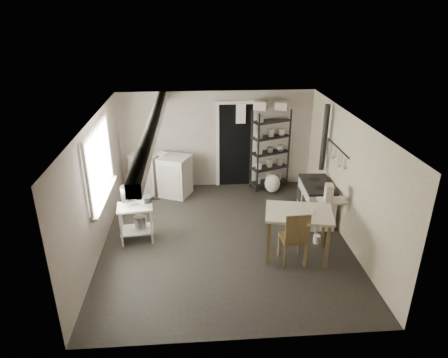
{
  "coord_description": "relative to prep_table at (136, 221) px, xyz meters",
  "views": [
    {
      "loc": [
        -0.52,
        -6.45,
        4.05
      ],
      "look_at": [
        0.0,
        0.3,
        1.1
      ],
      "focal_mm": 32.0,
      "sensor_mm": 36.0,
      "label": 1
    }
  ],
  "objects": [
    {
      "name": "stove",
      "position": [
        3.53,
        0.53,
        0.04
      ],
      "size": [
        0.62,
        1.05,
        0.81
      ],
      "primitive_type": null,
      "rotation": [
        0.0,
        0.0,
        -0.05
      ],
      "color": "beige",
      "rests_on": "ground"
    },
    {
      "name": "floor",
      "position": [
        1.64,
        -0.08,
        -0.4
      ],
      "size": [
        5.0,
        5.0,
        0.0
      ],
      "primitive_type": "plane",
      "color": "black",
      "rests_on": "ground"
    },
    {
      "name": "wallpaper_panel",
      "position": [
        3.88,
        -0.08,
        0.75
      ],
      "size": [
        0.01,
        5.0,
        2.3
      ],
      "primitive_type": null,
      "color": "beige",
      "rests_on": "wall_right"
    },
    {
      "name": "work_table",
      "position": [
        2.85,
        -0.69,
        -0.02
      ],
      "size": [
        1.25,
        0.98,
        0.85
      ],
      "primitive_type": null,
      "rotation": [
        0.0,
        0.0,
        -0.2
      ],
      "color": "beige",
      "rests_on": "ground"
    },
    {
      "name": "floor_crock",
      "position": [
        3.32,
        -0.35,
        -0.33
      ],
      "size": [
        0.14,
        0.14,
        0.15
      ],
      "primitive_type": "cylinder",
      "rotation": [
        0.0,
        0.0,
        -0.16
      ],
      "color": "white",
      "rests_on": "ground"
    },
    {
      "name": "ceiling",
      "position": [
        1.64,
        -0.08,
        1.9
      ],
      "size": [
        5.0,
        5.0,
        0.0
      ],
      "primitive_type": "plane",
      "rotation": [
        3.14,
        0.0,
        0.0
      ],
      "color": "white",
      "rests_on": "wall_back"
    },
    {
      "name": "storage_box_b",
      "position": [
        3.11,
        2.25,
        1.59
      ],
      "size": [
        0.36,
        0.35,
        0.18
      ],
      "primitive_type": "cube",
      "rotation": [
        0.0,
        0.0,
        -0.42
      ],
      "color": "beige",
      "rests_on": "shelf_rack"
    },
    {
      "name": "window",
      "position": [
        -0.58,
        0.12,
        1.1
      ],
      "size": [
        0.12,
        1.76,
        1.28
      ],
      "primitive_type": null,
      "color": "beige",
      "rests_on": "wall_left"
    },
    {
      "name": "prep_table",
      "position": [
        0.0,
        0.0,
        0.0
      ],
      "size": [
        0.68,
        0.52,
        0.72
      ],
      "primitive_type": null,
      "rotation": [
        0.0,
        0.0,
        0.12
      ],
      "color": "beige",
      "rests_on": "ground"
    },
    {
      "name": "utensil_rail",
      "position": [
        3.83,
        0.52,
        1.15
      ],
      "size": [
        0.06,
        1.2,
        0.44
      ],
      "primitive_type": null,
      "color": "#A9A9AB",
      "rests_on": "wall_right"
    },
    {
      "name": "counter_cup",
      "position": [
        -0.03,
        2.04,
        0.57
      ],
      "size": [
        0.13,
        0.13,
        0.1
      ],
      "primitive_type": "imported",
      "rotation": [
        0.0,
        0.0,
        0.03
      ],
      "color": "white",
      "rests_on": "base_cabinets"
    },
    {
      "name": "table_cup",
      "position": [
        3.05,
        -0.81,
        0.41
      ],
      "size": [
        0.13,
        0.13,
        0.09
      ],
      "primitive_type": "imported",
      "rotation": [
        0.0,
        0.0,
        0.37
      ],
      "color": "white",
      "rests_on": "work_table"
    },
    {
      "name": "shelf_jar",
      "position": [
        2.56,
        2.17,
        0.96
      ],
      "size": [
        0.11,
        0.11,
        0.18
      ],
      "primitive_type": "imported",
      "rotation": [
        0.0,
        0.0,
        -0.39
      ],
      "color": "white",
      "rests_on": "shelf_rack"
    },
    {
      "name": "side_ledge",
      "position": [
        3.59,
        -0.2,
        0.03
      ],
      "size": [
        0.53,
        0.29,
        0.81
      ],
      "primitive_type": null,
      "rotation": [
        0.0,
        0.0,
        -0.01
      ],
      "color": "beige",
      "rests_on": "ground"
    },
    {
      "name": "saucepan",
      "position": [
        0.23,
        -0.01,
        0.45
      ],
      "size": [
        0.22,
        0.22,
        0.11
      ],
      "primitive_type": "cylinder",
      "rotation": [
        0.0,
        0.0,
        0.13
      ],
      "color": "#A9A9AB",
      "rests_on": "prep_table"
    },
    {
      "name": "ceiling_beam",
      "position": [
        0.44,
        -0.08,
        1.8
      ],
      "size": [
        0.18,
        5.0,
        0.18
      ],
      "primitive_type": null,
      "color": "beige",
      "rests_on": "ceiling"
    },
    {
      "name": "stovepipe",
      "position": [
        3.74,
        1.02,
        1.19
      ],
      "size": [
        0.12,
        0.12,
        1.31
      ],
      "primitive_type": null,
      "rotation": [
        0.0,
        0.0,
        0.21
      ],
      "color": "black",
      "rests_on": "stove"
    },
    {
      "name": "chair",
      "position": [
        2.72,
        -0.89,
        0.08
      ],
      "size": [
        0.44,
        0.46,
        1.0
      ],
      "primitive_type": null,
      "rotation": [
        0.0,
        0.0,
        0.06
      ],
      "color": "brown",
      "rests_on": "ground"
    },
    {
      "name": "shelf_rack",
      "position": [
        2.88,
        2.23,
        0.55
      ],
      "size": [
        0.96,
        0.67,
        1.89
      ],
      "primitive_type": null,
      "rotation": [
        0.0,
        0.0,
        0.4
      ],
      "color": "black",
      "rests_on": "ground"
    },
    {
      "name": "mixing_bowl",
      "position": [
        0.38,
        2.05,
        0.56
      ],
      "size": [
        0.39,
        0.39,
        0.07
      ],
      "primitive_type": "imported",
      "rotation": [
        0.0,
        0.0,
        -0.36
      ],
      "color": "white",
      "rests_on": "base_cabinets"
    },
    {
      "name": "oats_box",
      "position": [
        3.49,
        -0.25,
        0.61
      ],
      "size": [
        0.16,
        0.23,
        0.32
      ],
      "primitive_type": "cube",
      "rotation": [
        0.0,
        0.0,
        -0.17
      ],
      "color": "beige",
      "rests_on": "side_ledge"
    },
    {
      "name": "wall_left",
      "position": [
        -0.61,
        -0.08,
        0.75
      ],
      "size": [
        0.02,
        5.0,
        2.3
      ],
      "primitive_type": "cube",
      "color": "#A1968A",
      "rests_on": "ground"
    },
    {
      "name": "wall_front",
      "position": [
        1.64,
        -2.58,
        0.75
      ],
      "size": [
        4.5,
        0.02,
        2.3
      ],
      "primitive_type": "cube",
      "color": "#A1968A",
      "rests_on": "ground"
    },
    {
      "name": "flour_sack",
      "position": [
        2.91,
        1.89,
        -0.16
      ],
      "size": [
        0.44,
        0.41,
        0.43
      ],
      "primitive_type": "ellipsoid",
      "rotation": [
        0.0,
        0.0,
        0.35
      ],
      "color": "white",
      "rests_on": "ground"
    },
    {
      "name": "doorway",
      "position": [
        2.09,
        2.39,
        0.6
      ],
      "size": [
        0.96,
        0.1,
        2.08
      ],
      "primitive_type": null,
      "color": "beige",
      "rests_on": "ground"
    },
    {
      "name": "wall_right",
      "position": [
        3.89,
        -0.08,
        0.75
      ],
      "size": [
        0.02,
        5.0,
        2.3
      ],
      "primitive_type": "cube",
      "color": "#A1968A",
      "rests_on": "ground"
    },
    {
      "name": "storage_box_a",
      "position": [
        2.63,
        2.29,
        1.61
      ],
      "size": [
        0.36,
        0.34,
        0.2
      ],
      "primitive_type": "cube",
      "rotation": [
        0.0,
        0.0,
        -0.33
      ],
      "color": "beige",
      "rests_on": "shelf_rack"
    },
    {
      "name": "bucket",
      "position": [
        0.07,
        0.0,
        -0.02
      ],
      "size": [
        0.23,
        0.23,
        0.23
      ],
      "primitive_type": "cylinder",
      "rotation": [
        0.0,
        0.0,
        0.11
      ],
      "color": "#A9A9AB",
      "rests_on": "prep_table"
    },
    {
      "name": "wall_back",
      "position": [
        1.64,
        2.42,
        0.75
      ],
      "size": [
        4.5,
        0.02,
        2.3
      ],
      "primitive_type": "cube",
      "color": "#A1968A",
      "rests_on": "ground"
    },
    {
      "name": "base_cabinets",
      "position": [
        0.32,
        2.08,
        0.06
      ],
      "size": [
        1.55,
        1.13,
        0.93
      ],
      "primitive_type": null,
      "rotation": [
        0.0,
        0.0,
        -0.42
      ],
      "color": "beige",
      "rests_on": "ground"
    },
    {
      "name": "stockpot",
      "position": [
        -0.11,
        0.07,
        0.54
      ],
      "size": [
        0.3,
        0.3,
        0.28
      ],
      "primitive_type": "cylinder",
      "rotation": [
        0.0,
        0.0,
        0.17
      ],
      "color": "#A9A9AB",
      "rests_on": "prep_table"
    }
  ]
}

